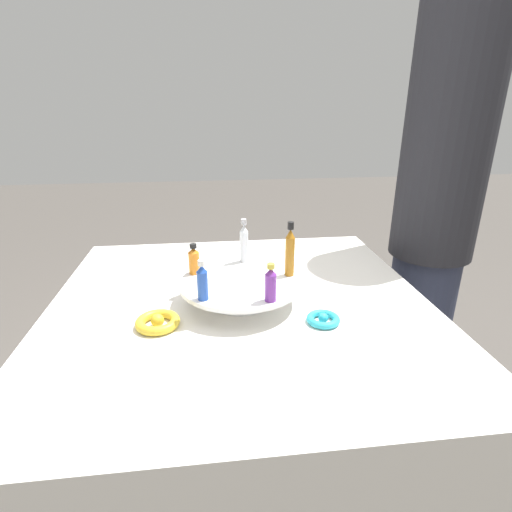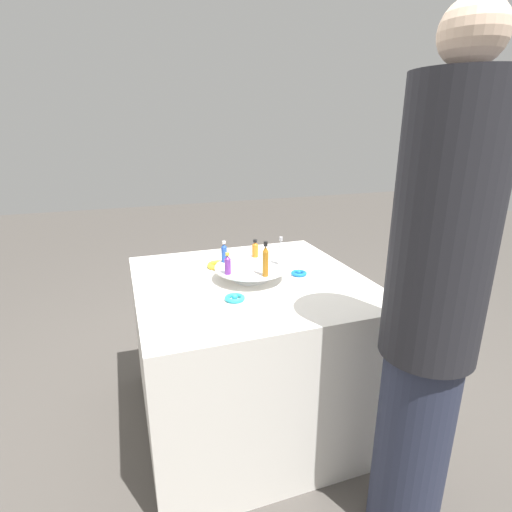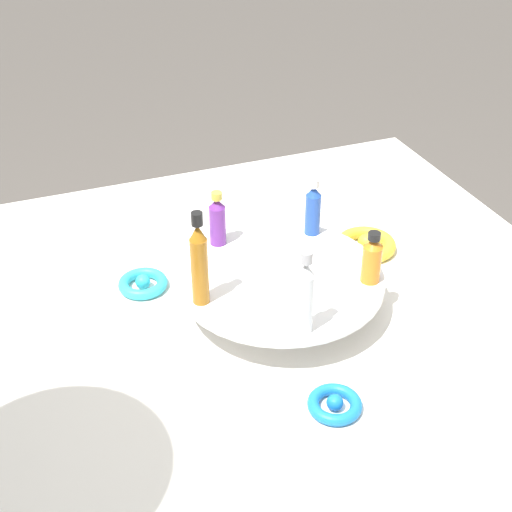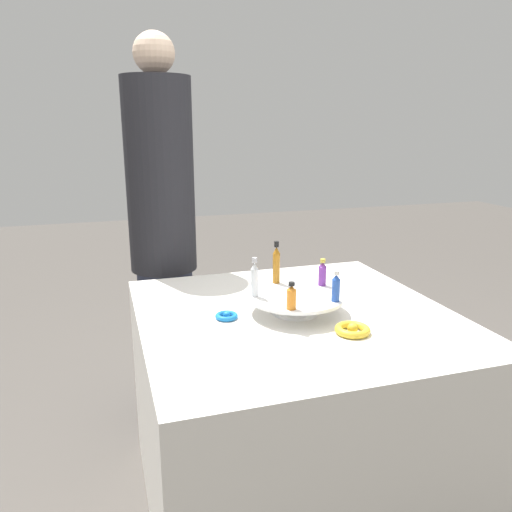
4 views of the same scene
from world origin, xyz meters
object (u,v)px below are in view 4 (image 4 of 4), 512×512
Objects in this scene: bottle_blue at (336,287)px; bottle_amber at (276,264)px; bottle_orange at (291,297)px; bottle_purple at (322,273)px; display_stand at (296,299)px; bottle_clear at (255,279)px; ribbon_bow_teal at (309,289)px; ribbon_bow_gold at (353,330)px; person_figure at (163,237)px; ribbon_bow_blue at (227,316)px.

bottle_blue is 0.27m from bottle_amber.
bottle_orange is 0.27m from bottle_purple.
bottle_clear reaches higher than display_stand.
bottle_purple is (0.16, -0.03, -0.00)m from bottle_blue.
bottle_orange reaches higher than ribbon_bow_teal.
display_stand is at bearing 25.64° from ribbon_bow_gold.
bottle_clear is (0.12, 0.24, 0.01)m from bottle_blue.
display_stand is 0.19× the size of person_figure.
bottle_orange is at bearing 98.53° from bottle_blue.
ribbon_bow_gold is (-0.21, -0.10, -0.04)m from display_stand.
bottle_blue reaches higher than display_stand.
bottle_clear reaches higher than bottle_orange.
display_stand reaches higher than ribbon_bow_gold.
bottle_amber is 2.03× the size of ribbon_bow_blue.
display_stand is at bearing 116.53° from bottle_purple.
bottle_purple reaches higher than bottle_orange.
ribbon_bow_blue is at bearing 119.16° from bottle_amber.
display_stand is 3.77× the size of bottle_orange.
bottle_amber reaches higher than bottle_purple.
display_stand is at bearing -27.47° from bottle_orange.
person_figure reaches higher than display_stand.
display_stand is 0.16m from bottle_clear.
bottle_purple is 0.27m from bottle_clear.
display_stand is 0.83m from person_figure.
display_stand is at bearing 145.64° from ribbon_bow_teal.
bottle_blue is at bearing -117.47° from bottle_clear.
bottle_blue reaches higher than ribbon_bow_blue.
bottle_blue is at bearing -109.39° from ribbon_bow_blue.
person_figure reaches higher than ribbon_bow_gold.
bottle_clear reaches higher than ribbon_bow_gold.
bottle_clear is (0.02, 0.14, 0.08)m from display_stand.
display_stand is at bearing -171.47° from bottle_amber.
bottle_orange is at bearing 170.53° from bottle_amber.
bottle_amber is 0.21m from ribbon_bow_teal.
ribbon_bow_gold is at bearing -154.36° from display_stand.
bottle_amber is (0.14, 0.02, 0.09)m from display_stand.
person_figure reaches higher than ribbon_bow_teal.
bottle_orange is 0.90× the size of bottle_purple.
bottle_orange reaches higher than ribbon_bow_blue.
bottle_purple is 0.89× the size of ribbon_bow_gold.
bottle_blue is (-0.10, -0.10, 0.07)m from display_stand.
ribbon_bow_teal is (0.17, -0.27, -0.12)m from bottle_clear.
bottle_purple is 0.17m from ribbon_bow_teal.
ribbon_bow_blue is 0.04× the size of person_figure.
bottle_clear is at bearing 98.53° from bottle_purple.
bottle_clear is 0.15m from ribbon_bow_blue.
ribbon_bow_teal is at bearing -6.89° from bottle_blue.
person_figure reaches higher than bottle_orange.
person_figure reaches higher than bottle_blue.
bottle_clear is (-0.12, 0.12, -0.01)m from bottle_amber.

